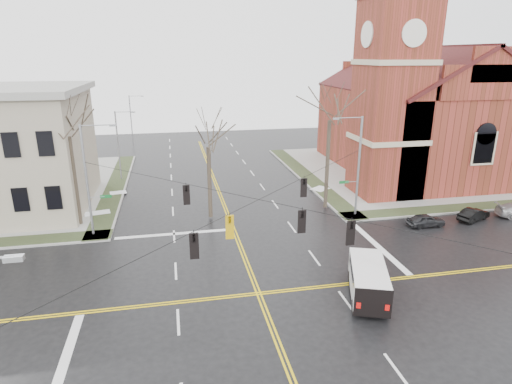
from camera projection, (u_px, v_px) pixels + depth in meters
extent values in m
plane|color=black|center=(259.00, 294.00, 26.62)|extent=(120.00, 120.00, 0.00)
cube|color=gray|center=(410.00, 170.00, 54.63)|extent=(30.00, 30.00, 0.15)
cube|color=#26311B|center=(307.00, 176.00, 52.00)|extent=(2.00, 30.00, 0.02)
cube|color=#26311B|center=(486.00, 205.00, 41.73)|extent=(30.00, 2.00, 0.02)
cube|color=#26311B|center=(115.00, 186.00, 47.78)|extent=(2.00, 30.00, 0.02)
cube|color=gold|center=(257.00, 294.00, 26.59)|extent=(0.12, 100.00, 0.01)
cube|color=gold|center=(261.00, 293.00, 26.64)|extent=(0.12, 100.00, 0.01)
cube|color=gold|center=(259.00, 294.00, 26.50)|extent=(100.00, 0.12, 0.01)
cube|color=gold|center=(258.00, 292.00, 26.73)|extent=(100.00, 0.12, 0.01)
cube|color=silver|center=(174.00, 234.00, 35.47)|extent=(9.50, 0.50, 0.01)
cube|color=silver|center=(61.00, 373.00, 19.97)|extent=(0.50, 9.50, 0.01)
cube|color=silver|center=(377.00, 246.00, 33.26)|extent=(0.50, 9.50, 0.01)
cube|color=maroon|center=(391.00, 99.00, 42.62)|extent=(6.00, 6.00, 20.00)
cylinder|color=silver|center=(414.00, 33.00, 37.93)|extent=(2.40, 0.15, 2.40)
cylinder|color=silver|center=(367.00, 34.00, 40.20)|extent=(0.15, 2.40, 2.40)
cube|color=maroon|center=(417.00, 131.00, 54.24)|extent=(18.00, 24.00, 10.00)
cube|color=maroon|center=(369.00, 167.00, 47.77)|extent=(2.00, 5.00, 4.40)
cylinder|color=gray|center=(359.00, 167.00, 38.09)|extent=(0.20, 0.20, 9.00)
cylinder|color=gray|center=(351.00, 182.00, 38.39)|extent=(1.20, 0.06, 0.06)
cube|color=#0F5C25|center=(344.00, 182.00, 38.26)|extent=(0.90, 0.04, 0.25)
cylinder|color=gray|center=(349.00, 118.00, 36.51)|extent=(2.40, 0.08, 0.08)
cube|color=gray|center=(336.00, 119.00, 36.30)|extent=(0.50, 0.22, 0.15)
cylinder|color=gray|center=(87.00, 181.00, 33.75)|extent=(0.20, 0.20, 9.00)
cylinder|color=gray|center=(97.00, 197.00, 34.28)|extent=(1.20, 0.06, 0.06)
cube|color=#0F5C25|center=(106.00, 196.00, 34.41)|extent=(0.90, 0.04, 0.25)
cylinder|color=gray|center=(96.00, 125.00, 32.63)|extent=(2.40, 0.08, 0.08)
cube|color=gray|center=(113.00, 125.00, 32.87)|extent=(0.50, 0.22, 0.15)
cube|color=gray|center=(14.00, 258.00, 11.41)|extent=(0.50, 0.22, 0.15)
cylinder|color=black|center=(259.00, 199.00, 24.72)|extent=(23.02, 23.02, 0.03)
cylinder|color=black|center=(259.00, 199.00, 24.72)|extent=(23.02, 23.02, 0.03)
imported|color=black|center=(194.00, 246.00, 20.46)|extent=(0.21, 0.26, 1.30)
imported|color=black|center=(304.00, 188.00, 29.43)|extent=(0.21, 0.26, 1.30)
imported|color=#C8980B|center=(230.00, 227.00, 22.70)|extent=(0.21, 0.26, 1.30)
imported|color=black|center=(186.00, 195.00, 27.92)|extent=(0.21, 0.26, 1.30)
imported|color=black|center=(351.00, 233.00, 21.97)|extent=(0.21, 0.26, 1.30)
imported|color=black|center=(302.00, 222.00, 23.46)|extent=(0.21, 0.26, 1.30)
cylinder|color=gray|center=(118.00, 146.00, 49.45)|extent=(0.16, 0.16, 8.00)
cylinder|color=gray|center=(124.00, 112.00, 48.44)|extent=(2.00, 0.07, 0.07)
cube|color=gray|center=(133.00, 112.00, 48.65)|extent=(0.45, 0.20, 0.13)
cylinder|color=gray|center=(131.00, 121.00, 68.11)|extent=(0.16, 0.16, 8.00)
cylinder|color=gray|center=(136.00, 96.00, 67.10)|extent=(2.00, 0.07, 0.07)
cube|color=gray|center=(142.00, 96.00, 67.31)|extent=(0.45, 0.20, 0.13)
cube|color=white|center=(368.00, 279.00, 25.93)|extent=(3.69, 5.61, 1.68)
cube|color=white|center=(365.00, 266.00, 28.06)|extent=(2.21, 1.53, 1.19)
cube|color=black|center=(365.00, 256.00, 28.22)|extent=(1.76, 0.73, 0.79)
cube|color=black|center=(369.00, 270.00, 25.95)|extent=(3.13, 4.04, 0.54)
cube|color=#B70C0A|center=(359.00, 305.00, 23.59)|extent=(0.25, 0.15, 0.34)
cube|color=#B70C0A|center=(387.00, 308.00, 23.38)|extent=(0.25, 0.15, 0.34)
cube|color=black|center=(367.00, 292.00, 26.20)|extent=(3.75, 5.68, 0.10)
cylinder|color=black|center=(350.00, 276.00, 27.94)|extent=(0.48, 0.76, 0.71)
cylinder|color=black|center=(379.00, 279.00, 27.69)|extent=(0.48, 0.76, 0.71)
cylinder|color=black|center=(354.00, 306.00, 24.69)|extent=(0.48, 0.76, 0.71)
cylinder|color=black|center=(386.00, 308.00, 24.43)|extent=(0.48, 0.76, 0.71)
imported|color=black|center=(426.00, 220.00, 36.89)|extent=(3.28, 1.34, 1.11)
imported|color=black|center=(474.00, 214.00, 38.24)|extent=(3.61, 2.40, 1.12)
cylinder|color=#362C22|center=(75.00, 181.00, 36.10)|extent=(0.36, 0.36, 7.66)
cylinder|color=#362C22|center=(210.00, 183.00, 37.85)|extent=(0.36, 0.36, 6.42)
cylinder|color=#362C22|center=(327.00, 165.00, 40.08)|extent=(0.36, 0.36, 8.35)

